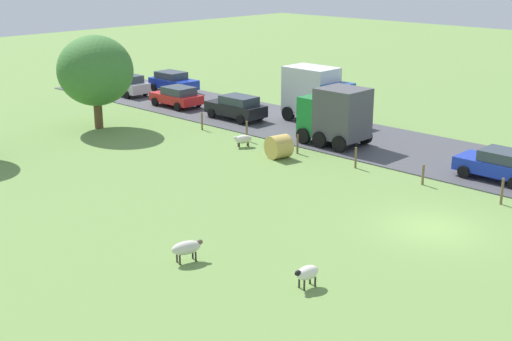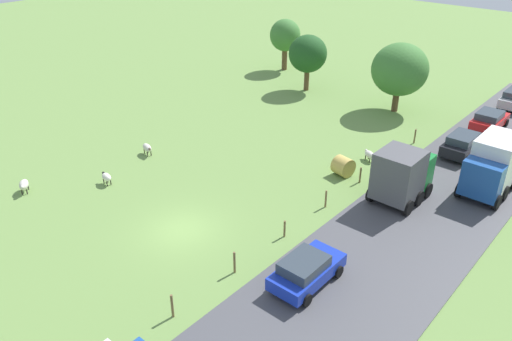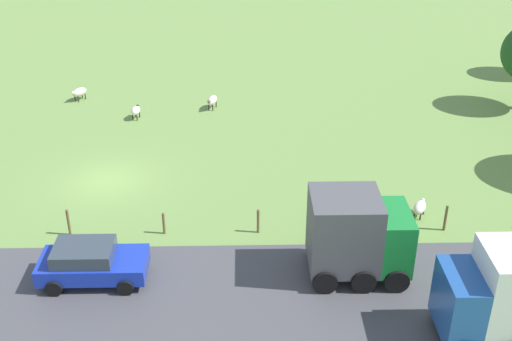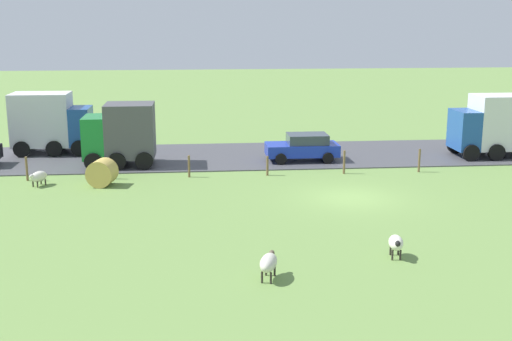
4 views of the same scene
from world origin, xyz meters
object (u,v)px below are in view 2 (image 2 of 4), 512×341
(sheep_0, at_px, (24,185))
(sheep_3, at_px, (369,155))
(hay_bale_0, at_px, (343,166))
(car_0, at_px, (306,270))
(tree_2, at_px, (285,36))
(sheep_2, at_px, (147,148))
(sheep_1, at_px, (106,177))
(car_2, at_px, (490,119))
(tree_1, at_px, (400,70))
(tree_0, at_px, (308,54))
(truck_0, at_px, (493,165))
(truck_1, at_px, (402,174))
(car_4, at_px, (463,143))

(sheep_0, bearing_deg, sheep_3, 51.90)
(hay_bale_0, distance_m, car_0, 11.81)
(sheep_0, height_order, tree_2, tree_2)
(sheep_2, distance_m, tree_2, 24.50)
(sheep_2, height_order, car_0, car_0)
(sheep_1, distance_m, car_2, 30.62)
(tree_1, bearing_deg, hay_bale_0, -77.47)
(sheep_0, bearing_deg, car_0, 13.84)
(hay_bale_0, relative_size, tree_0, 0.24)
(truck_0, relative_size, truck_1, 1.20)
(sheep_0, height_order, car_2, car_2)
(sheep_3, bearing_deg, car_4, 48.54)
(sheep_1, bearing_deg, tree_0, 92.66)
(tree_0, bearing_deg, truck_0, -22.75)
(sheep_1, xyz_separation_m, car_0, (15.90, 0.58, 0.33))
(sheep_0, height_order, sheep_3, sheep_0)
(truck_0, height_order, truck_1, truck_0)
(car_4, bearing_deg, tree_2, 160.23)
(truck_0, bearing_deg, car_2, 108.42)
(sheep_3, distance_m, tree_2, 23.29)
(truck_1, relative_size, car_0, 0.93)
(truck_1, relative_size, car_2, 0.95)
(truck_1, bearing_deg, hay_bale_0, 173.20)
(car_4, bearing_deg, sheep_1, -129.18)
(sheep_3, xyz_separation_m, tree_1, (-3.25, 10.24, 3.34))
(sheep_3, relative_size, tree_0, 0.21)
(car_2, bearing_deg, sheep_1, -121.61)
(truck_1, distance_m, car_4, 9.06)
(sheep_3, distance_m, truck_0, 8.27)
(sheep_3, height_order, tree_1, tree_1)
(sheep_0, xyz_separation_m, tree_2, (-3.92, 32.35, 3.22))
(sheep_0, relative_size, car_4, 0.28)
(sheep_1, xyz_separation_m, truck_1, (15.66, 10.88, 1.32))
(car_4, bearing_deg, truck_0, -52.32)
(truck_1, distance_m, car_0, 10.35)
(tree_0, distance_m, car_4, 18.06)
(tree_2, distance_m, truck_1, 28.66)
(tree_1, bearing_deg, sheep_0, -111.49)
(sheep_1, relative_size, car_2, 0.26)
(truck_0, distance_m, car_2, 11.17)
(truck_1, bearing_deg, tree_0, 141.56)
(sheep_3, height_order, truck_0, truck_0)
(sheep_2, bearing_deg, hay_bale_0, 28.22)
(sheep_0, distance_m, truck_0, 30.05)
(sheep_2, bearing_deg, car_0, -12.99)
(tree_1, distance_m, tree_2, 15.68)
(tree_1, height_order, car_4, tree_1)
(hay_bale_0, distance_m, tree_0, 18.02)
(car_2, distance_m, car_4, 6.20)
(tree_0, bearing_deg, sheep_2, -91.10)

